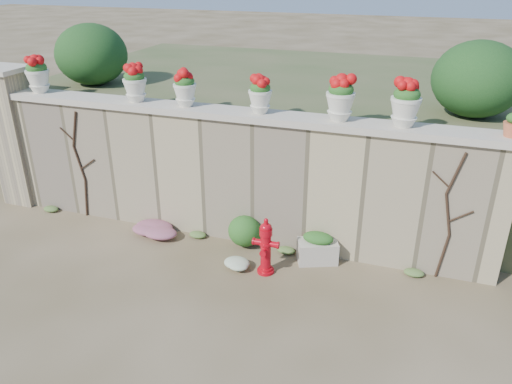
% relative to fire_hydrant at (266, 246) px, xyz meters
% --- Properties ---
extents(ground, '(80.00, 80.00, 0.00)m').
position_rel_fire_hydrant_xyz_m(ground, '(-0.86, -0.90, -0.44)').
color(ground, '#4F4127').
rests_on(ground, ground).
extents(stone_wall, '(8.00, 0.40, 2.00)m').
position_rel_fire_hydrant_xyz_m(stone_wall, '(-0.86, 0.90, 0.56)').
color(stone_wall, tan).
rests_on(stone_wall, ground).
extents(wall_cap, '(8.10, 0.52, 0.10)m').
position_rel_fire_hydrant_xyz_m(wall_cap, '(-0.86, 0.90, 1.61)').
color(wall_cap, beige).
rests_on(wall_cap, stone_wall).
extents(gate_pillar, '(0.72, 0.72, 2.48)m').
position_rel_fire_hydrant_xyz_m(gate_pillar, '(-5.01, 0.90, 0.82)').
color(gate_pillar, tan).
rests_on(gate_pillar, ground).
extents(raised_fill, '(9.00, 6.00, 2.00)m').
position_rel_fire_hydrant_xyz_m(raised_fill, '(-0.86, 4.10, 0.56)').
color(raised_fill, '#384C23').
rests_on(raised_fill, ground).
extents(back_shrub_left, '(1.30, 1.30, 1.10)m').
position_rel_fire_hydrant_xyz_m(back_shrub_left, '(-4.06, 2.10, 2.11)').
color(back_shrub_left, '#143814').
rests_on(back_shrub_left, raised_fill).
extents(back_shrub_right, '(1.30, 1.30, 1.10)m').
position_rel_fire_hydrant_xyz_m(back_shrub_right, '(2.54, 2.10, 2.11)').
color(back_shrub_right, '#143814').
rests_on(back_shrub_right, raised_fill).
extents(vine_left, '(0.60, 0.04, 1.91)m').
position_rel_fire_hydrant_xyz_m(vine_left, '(-3.53, 0.68, 0.55)').
color(vine_left, black).
rests_on(vine_left, ground).
extents(vine_right, '(0.60, 0.04, 1.91)m').
position_rel_fire_hydrant_xyz_m(vine_right, '(2.37, 0.68, 0.55)').
color(vine_right, black).
rests_on(vine_right, ground).
extents(fire_hydrant, '(0.37, 0.26, 0.87)m').
position_rel_fire_hydrant_xyz_m(fire_hydrant, '(0.00, 0.00, 0.00)').
color(fire_hydrant, '#B40613').
rests_on(fire_hydrant, ground).
extents(planter_box, '(0.67, 0.53, 0.48)m').
position_rel_fire_hydrant_xyz_m(planter_box, '(0.64, 0.53, -0.21)').
color(planter_box, beige).
rests_on(planter_box, ground).
extents(green_shrub, '(0.66, 0.59, 0.63)m').
position_rel_fire_hydrant_xyz_m(green_shrub, '(-0.64, 0.65, -0.13)').
color(green_shrub, '#1E5119').
rests_on(green_shrub, ground).
extents(magenta_clump, '(0.90, 0.60, 0.24)m').
position_rel_fire_hydrant_xyz_m(magenta_clump, '(-1.99, 0.44, -0.32)').
color(magenta_clump, '#D1298E').
rests_on(magenta_clump, ground).
extents(white_flowers, '(0.56, 0.44, 0.20)m').
position_rel_fire_hydrant_xyz_m(white_flowers, '(-0.49, -0.08, -0.34)').
color(white_flowers, white).
rests_on(white_flowers, ground).
extents(urn_pot_0, '(0.38, 0.38, 0.60)m').
position_rel_fire_hydrant_xyz_m(urn_pot_0, '(-4.28, 0.90, 1.96)').
color(urn_pot_0, silver).
rests_on(urn_pot_0, wall_cap).
extents(urn_pot_1, '(0.37, 0.37, 0.57)m').
position_rel_fire_hydrant_xyz_m(urn_pot_1, '(-2.44, 0.90, 1.95)').
color(urn_pot_1, silver).
rests_on(urn_pot_1, wall_cap).
extents(urn_pot_2, '(0.35, 0.35, 0.55)m').
position_rel_fire_hydrant_xyz_m(urn_pot_2, '(-1.58, 0.90, 1.93)').
color(urn_pot_2, silver).
rests_on(urn_pot_2, wall_cap).
extents(urn_pot_3, '(0.34, 0.34, 0.53)m').
position_rel_fire_hydrant_xyz_m(urn_pot_3, '(-0.39, 0.90, 1.93)').
color(urn_pot_3, silver).
rests_on(urn_pot_3, wall_cap).
extents(urn_pot_4, '(0.40, 0.40, 0.62)m').
position_rel_fire_hydrant_xyz_m(urn_pot_4, '(0.76, 0.90, 1.97)').
color(urn_pot_4, silver).
rests_on(urn_pot_4, wall_cap).
extents(urn_pot_5, '(0.40, 0.40, 0.63)m').
position_rel_fire_hydrant_xyz_m(urn_pot_5, '(1.62, 0.90, 1.97)').
color(urn_pot_5, silver).
rests_on(urn_pot_5, wall_cap).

